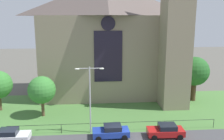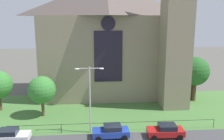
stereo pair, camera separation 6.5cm
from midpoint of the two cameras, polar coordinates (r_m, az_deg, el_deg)
name	(u,v)px [view 2 (the right image)]	position (r m, az deg, el deg)	size (l,w,h in m)	color
ground	(112,109)	(37.64, 0.04, -9.09)	(160.00, 160.00, 0.00)	#56544C
grass_verge	(113,114)	(35.79, 0.30, -10.23)	(120.00, 20.00, 0.01)	#477538
church_building	(111,37)	(43.23, -0.27, 7.64)	(23.20, 16.20, 26.00)	gray
iron_railing	(114,124)	(30.34, 0.46, -12.49)	(25.37, 0.07, 1.13)	black
tree_left_near	(42,90)	(35.27, -16.04, -4.51)	(3.83, 3.83, 5.73)	brown
tree_right_far	(195,72)	(42.36, 18.83, -0.36)	(4.76, 4.76, 7.41)	#4C3823
streetlamp_near	(90,91)	(28.67, -5.15, -4.99)	(3.37, 0.26, 8.12)	#B2B2B7
parked_car_white	(10,136)	(30.22, -22.73, -14.01)	(4.20, 2.02, 1.51)	silver
parked_car_blue	(111,131)	(29.00, -0.16, -14.15)	(4.25, 2.12, 1.51)	#1E3899
parked_car_red	(166,131)	(29.83, 12.53, -13.67)	(4.27, 2.16, 1.51)	#B21919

